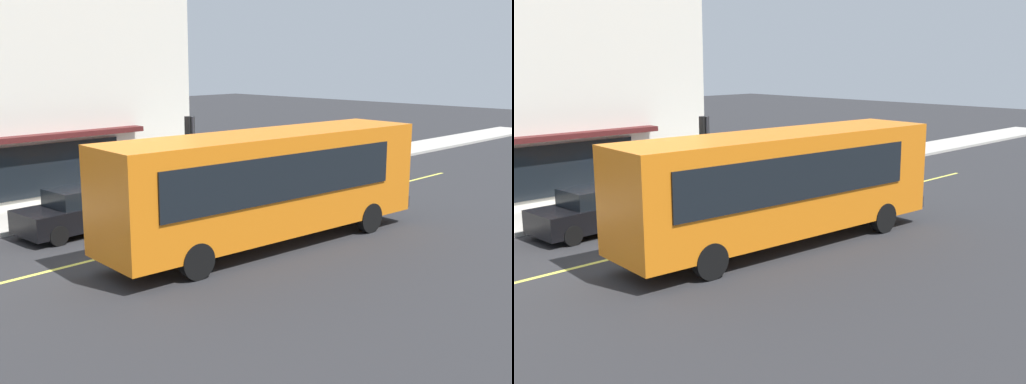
# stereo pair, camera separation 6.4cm
# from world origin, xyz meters

# --- Properties ---
(ground) EXTENTS (120.00, 120.00, 0.00)m
(ground) POSITION_xyz_m (0.00, 0.00, 0.00)
(ground) COLOR #28282B
(sidewalk) EXTENTS (80.00, 2.88, 0.15)m
(sidewalk) POSITION_xyz_m (0.00, 5.57, 0.07)
(sidewalk) COLOR #B2ADA3
(sidewalk) RESTS_ON ground
(lane_centre_stripe) EXTENTS (36.00, 0.16, 0.01)m
(lane_centre_stripe) POSITION_xyz_m (0.00, 0.00, 0.00)
(lane_centre_stripe) COLOR #D8D14C
(lane_centre_stripe) RESTS_ON ground
(bus) EXTENTS (11.28, 3.28, 3.50)m
(bus) POSITION_xyz_m (2.76, -2.48, 1.99)
(bus) COLOR orange
(bus) RESTS_ON ground
(traffic_light) EXTENTS (0.30, 0.52, 3.20)m
(traffic_light) POSITION_xyz_m (5.54, 4.68, 2.53)
(traffic_light) COLOR #2D2D33
(traffic_light) RESTS_ON sidewalk
(car_black) EXTENTS (4.38, 2.02, 1.52)m
(car_black) POSITION_xyz_m (-0.53, 2.93, 0.74)
(car_black) COLOR black
(car_black) RESTS_ON ground
(pedestrian_by_curb) EXTENTS (0.34, 0.34, 1.67)m
(pedestrian_by_curb) POSITION_xyz_m (2.38, 4.91, 1.15)
(pedestrian_by_curb) COLOR black
(pedestrian_by_curb) RESTS_ON sidewalk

